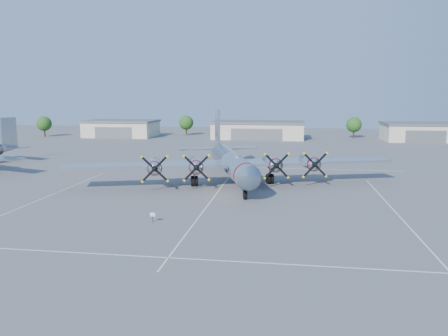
# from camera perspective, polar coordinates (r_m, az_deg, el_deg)

# --- Properties ---
(ground) EXTENTS (260.00, 260.00, 0.00)m
(ground) POSITION_cam_1_polar(r_m,az_deg,el_deg) (57.66, -1.36, -3.86)
(ground) COLOR #57575A
(ground) RESTS_ON ground
(parking_lines) EXTENTS (60.00, 50.08, 0.01)m
(parking_lines) POSITION_cam_1_polar(r_m,az_deg,el_deg) (55.98, -1.67, -4.26)
(parking_lines) COLOR silver
(parking_lines) RESTS_ON ground
(hangar_west) EXTENTS (22.60, 14.60, 5.40)m
(hangar_west) POSITION_cam_1_polar(r_m,az_deg,el_deg) (148.10, -13.24, 5.07)
(hangar_west) COLOR beige
(hangar_west) RESTS_ON ground
(hangar_center) EXTENTS (28.60, 14.60, 5.40)m
(hangar_center) POSITION_cam_1_polar(r_m,az_deg,el_deg) (138.00, 4.47, 4.99)
(hangar_center) COLOR beige
(hangar_center) RESTS_ON ground
(hangar_east) EXTENTS (20.60, 14.60, 5.40)m
(hangar_east) POSITION_cam_1_polar(r_m,az_deg,el_deg) (142.91, 24.10, 4.36)
(hangar_east) COLOR beige
(hangar_east) RESTS_ON ground
(tree_far_west) EXTENTS (4.80, 4.80, 6.64)m
(tree_far_west) POSITION_cam_1_polar(r_m,az_deg,el_deg) (155.53, -22.44, 5.36)
(tree_far_west) COLOR #382619
(tree_far_west) RESTS_ON ground
(tree_west) EXTENTS (4.80, 4.80, 6.64)m
(tree_west) POSITION_cam_1_polar(r_m,az_deg,el_deg) (149.63, -4.94, 5.90)
(tree_west) COLOR #382619
(tree_west) RESTS_ON ground
(tree_east) EXTENTS (4.80, 4.80, 6.64)m
(tree_east) POSITION_cam_1_polar(r_m,az_deg,el_deg) (145.02, 16.61, 5.44)
(tree_east) COLOR #382619
(tree_east) RESTS_ON ground
(main_bomber_b29) EXTENTS (56.61, 46.43, 10.81)m
(main_bomber_b29) POSITION_cam_1_polar(r_m,az_deg,el_deg) (67.68, 0.83, -1.87)
(main_bomber_b29) COLOR silver
(main_bomber_b29) RESTS_ON ground
(info_placard) EXTENTS (0.56, 0.06, 1.06)m
(info_placard) POSITION_cam_1_polar(r_m,az_deg,el_deg) (46.90, -9.31, -6.15)
(info_placard) COLOR black
(info_placard) RESTS_ON ground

